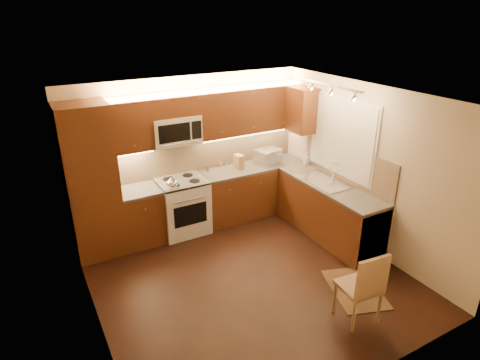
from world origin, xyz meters
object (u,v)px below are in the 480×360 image
knife_block (239,162)px  toaster_oven (268,156)px  stove (183,206)px  sink (325,177)px  dining_chair (359,285)px  microwave (175,130)px  kettle (172,182)px  soap_bottle (306,158)px

knife_block → toaster_oven: bearing=-5.9°
stove → sink: sink is taller
sink → knife_block: bearing=127.8°
sink → dining_chair: 2.15m
toaster_oven → stove: bearing=166.1°
stove → microwave: size_ratio=1.21×
kettle → dining_chair: (1.25, -2.74, -0.54)m
knife_block → soap_bottle: size_ratio=1.20×
kettle → soap_bottle: 2.48m
sink → toaster_oven: 1.20m
dining_chair → microwave: bearing=113.6°
microwave → kettle: size_ratio=3.73×
sink → soap_bottle: (0.24, 0.79, 0.03)m
sink → dining_chair: sink is taller
kettle → soap_bottle: size_ratio=1.00×
microwave → kettle: bearing=-123.5°
soap_bottle → kettle: bearing=179.3°
stove → soap_bottle: 2.33m
sink → dining_chair: size_ratio=0.89×
knife_block → soap_bottle: bearing=-21.8°
stove → sink: 2.35m
sink → toaster_oven: toaster_oven is taller
knife_block → sink: bearing=-55.5°
knife_block → soap_bottle: knife_block is taller
soap_bottle → dining_chair: (-1.23, -2.63, -0.52)m
toaster_oven → dining_chair: 3.11m
microwave → knife_block: size_ratio=3.10×
toaster_oven → dining_chair: bearing=-117.0°
microwave → sink: 2.48m
kettle → knife_block: knife_block is taller
dining_chair → sink: bearing=67.4°
kettle → toaster_oven: (1.90, 0.25, 0.01)m
stove → dining_chair: bearing=-71.1°
stove → dining_chair: dining_chair is taller
microwave → soap_bottle: 2.40m
knife_block → stove: bearing=179.5°
kettle → knife_block: size_ratio=0.83×
microwave → knife_block: bearing=-4.4°
sink → microwave: bearing=147.8°
stove → dining_chair: (1.01, -2.97, 0.02)m
stove → kettle: bearing=-136.6°
toaster_oven → knife_block: toaster_oven is taller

